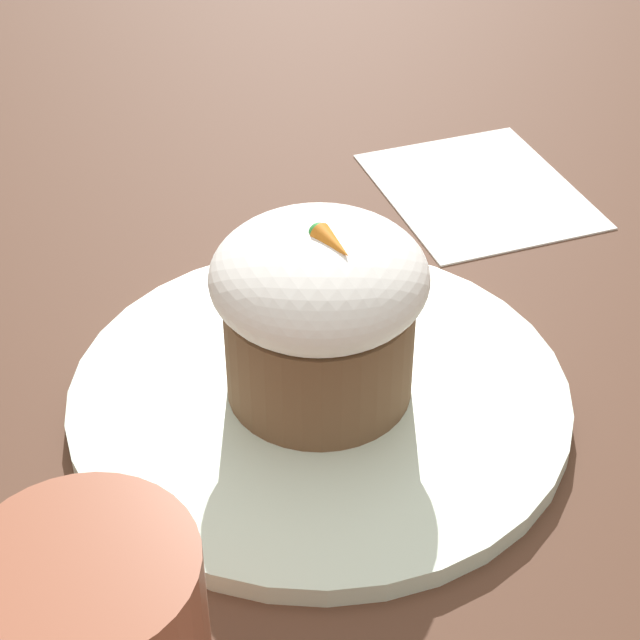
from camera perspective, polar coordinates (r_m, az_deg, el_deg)
ground_plane at (r=0.55m, az=-0.04°, el=-4.49°), size 4.00×4.00×0.00m
dessert_plate at (r=0.55m, az=-0.04°, el=-4.06°), size 0.25×0.25×0.01m
carrot_cake at (r=0.51m, az=0.00°, el=0.50°), size 0.10×0.10×0.10m
spoon at (r=0.57m, az=-0.34°, el=-1.22°), size 0.13×0.06×0.01m
paper_napkin at (r=0.73m, az=8.46°, el=6.89°), size 0.17×0.16×0.00m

